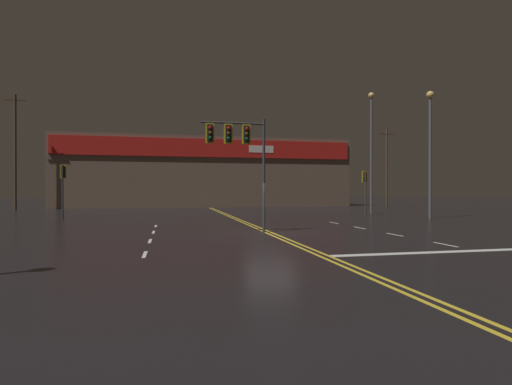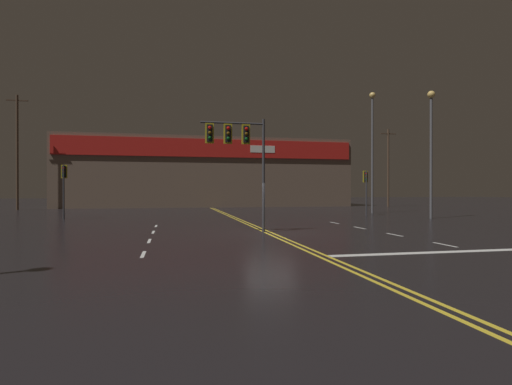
{
  "view_description": "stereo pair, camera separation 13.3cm",
  "coord_description": "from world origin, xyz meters",
  "px_view_note": "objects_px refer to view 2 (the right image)",
  "views": [
    {
      "loc": [
        -4.86,
        -19.0,
        2.1
      ],
      "look_at": [
        0.0,
        3.4,
        2.0
      ],
      "focal_mm": 28.0,
      "sensor_mm": 36.0,
      "label": 1
    },
    {
      "loc": [
        -4.73,
        -19.03,
        2.1
      ],
      "look_at": [
        0.0,
        3.4,
        2.0
      ],
      "focal_mm": 28.0,
      "sensor_mm": 36.0,
      "label": 2
    }
  ],
  "objects_px": {
    "traffic_signal_corner_northeast": "(366,183)",
    "streetlight_far_left": "(431,137)",
    "traffic_signal_corner_northwest": "(64,179)",
    "streetlight_near_right": "(372,138)",
    "traffic_signal_median": "(237,143)"
  },
  "relations": [
    {
      "from": "traffic_signal_corner_northeast",
      "to": "streetlight_near_right",
      "type": "bearing_deg",
      "value": 54.12
    },
    {
      "from": "traffic_signal_corner_northeast",
      "to": "streetlight_far_left",
      "type": "height_order",
      "value": "streetlight_far_left"
    },
    {
      "from": "traffic_signal_corner_northeast",
      "to": "streetlight_near_right",
      "type": "xyz_separation_m",
      "value": [
        2.31,
        3.19,
        4.26
      ]
    },
    {
      "from": "traffic_signal_corner_northwest",
      "to": "traffic_signal_median",
      "type": "bearing_deg",
      "value": -47.72
    },
    {
      "from": "streetlight_near_right",
      "to": "streetlight_far_left",
      "type": "height_order",
      "value": "streetlight_near_right"
    },
    {
      "from": "traffic_signal_corner_northwest",
      "to": "streetlight_far_left",
      "type": "distance_m",
      "value": 27.6
    },
    {
      "from": "traffic_signal_median",
      "to": "streetlight_far_left",
      "type": "relative_size",
      "value": 0.59
    },
    {
      "from": "streetlight_far_left",
      "to": "traffic_signal_median",
      "type": "bearing_deg",
      "value": -156.09
    },
    {
      "from": "traffic_signal_median",
      "to": "streetlight_far_left",
      "type": "bearing_deg",
      "value": 23.91
    },
    {
      "from": "traffic_signal_corner_northeast",
      "to": "traffic_signal_median",
      "type": "bearing_deg",
      "value": -138.32
    },
    {
      "from": "traffic_signal_corner_northeast",
      "to": "streetlight_near_right",
      "type": "relative_size",
      "value": 0.34
    },
    {
      "from": "traffic_signal_median",
      "to": "streetlight_far_left",
      "type": "height_order",
      "value": "streetlight_far_left"
    },
    {
      "from": "traffic_signal_corner_northwest",
      "to": "streetlight_near_right",
      "type": "relative_size",
      "value": 0.35
    },
    {
      "from": "traffic_signal_corner_northwest",
      "to": "streetlight_near_right",
      "type": "height_order",
      "value": "streetlight_near_right"
    },
    {
      "from": "traffic_signal_corner_northeast",
      "to": "streetlight_far_left",
      "type": "xyz_separation_m",
      "value": [
        3.07,
        -4.41,
        3.35
      ]
    }
  ]
}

